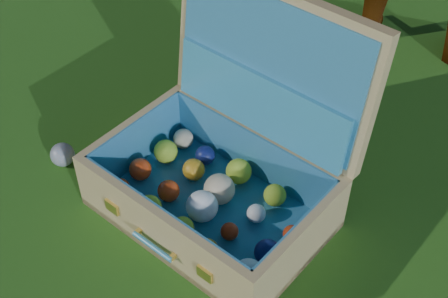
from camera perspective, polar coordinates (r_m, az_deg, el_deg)
ground at (r=1.89m, az=4.46°, el=-4.26°), size 60.00×60.00×0.00m
stray_ball at (r=2.02m, az=-14.56°, el=-0.50°), size 0.08×0.08×0.08m
suitcase at (r=1.75m, az=0.51°, el=-0.67°), size 0.74×0.66×0.62m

